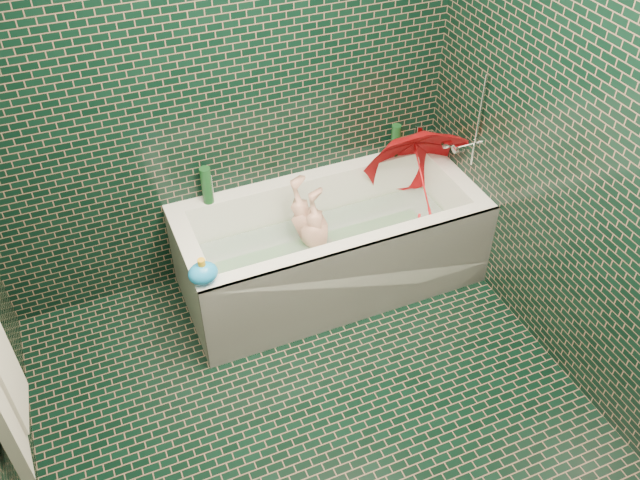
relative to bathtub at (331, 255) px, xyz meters
name	(u,v)px	position (x,y,z in m)	size (l,w,h in m)	color
floor	(330,442)	(-0.45, -1.01, -0.21)	(2.80, 2.80, 0.00)	black
wall_back	(220,76)	(-0.45, 0.39, 1.04)	(2.80, 2.80, 0.00)	black
wall_right	(620,164)	(0.85, -1.01, 1.04)	(2.80, 2.80, 0.00)	black
bathtub	(331,255)	(0.00, 0.00, 0.00)	(1.70, 0.75, 0.55)	white
bath_mat	(330,260)	(0.00, 0.02, -0.06)	(1.35, 0.47, 0.01)	green
water	(330,241)	(0.00, 0.02, 0.09)	(1.48, 0.53, 0.00)	silver
faucet	(464,142)	(0.81, 0.01, 0.56)	(0.18, 0.19, 0.55)	silver
child	(316,241)	(-0.08, 0.04, 0.10)	(0.30, 0.20, 0.82)	tan
umbrella	(422,179)	(0.60, 0.06, 0.33)	(0.62, 0.62, 0.55)	red
soap_bottle_a	(431,149)	(0.80, 0.31, 0.34)	(0.11, 0.11, 0.28)	white
soap_bottle_b	(420,151)	(0.73, 0.31, 0.34)	(0.09, 0.09, 0.20)	#471F76
soap_bottle_c	(408,152)	(0.66, 0.34, 0.34)	(0.13, 0.13, 0.17)	#12401B
bottle_right_tall	(395,140)	(0.57, 0.34, 0.44)	(0.06, 0.06, 0.20)	#12401B
bottle_right_pump	(419,138)	(0.72, 0.33, 0.43)	(0.05, 0.05, 0.17)	silver
bottle_left_tall	(207,185)	(-0.60, 0.33, 0.45)	(0.06, 0.06, 0.22)	#12401B
bottle_left_short	(208,187)	(-0.59, 0.36, 0.41)	(0.05, 0.05, 0.14)	white
rubber_duck	(407,145)	(0.66, 0.35, 0.38)	(0.11, 0.09, 0.08)	yellow
bath_toy	(203,273)	(-0.80, -0.29, 0.40)	(0.16, 0.14, 0.14)	#1B96F7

